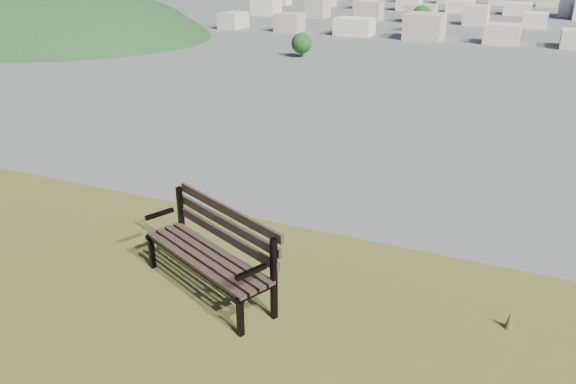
% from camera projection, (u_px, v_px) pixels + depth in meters
% --- Properties ---
extents(park_bench, '(1.69, 1.15, 0.85)m').
position_uv_depth(park_bench, '(213.00, 246.00, 5.52)').
color(park_bench, '#402E25').
rests_on(park_bench, hilltop_mesa).
extents(green_wooded_hill, '(154.88, 123.90, 77.44)m').
position_uv_depth(green_wooded_hill, '(35.00, 35.00, 203.57)').
color(green_wooded_hill, '#173D1C').
rests_on(green_wooded_hill, ground).
extents(city_trees, '(406.52, 387.20, 9.98)m').
position_uv_depth(city_trees, '(487.00, 0.00, 289.28)').
color(city_trees, '#34291A').
rests_on(city_trees, ground).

